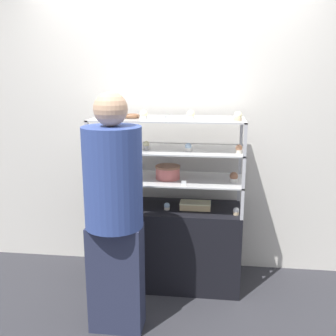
% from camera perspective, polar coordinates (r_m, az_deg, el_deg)
% --- Properties ---
extents(ground_plane, '(20.00, 20.00, 0.00)m').
position_cam_1_polar(ground_plane, '(3.57, -0.00, -16.06)').
color(ground_plane, '#2D2D33').
extents(back_wall, '(8.00, 0.05, 2.60)m').
position_cam_1_polar(back_wall, '(3.52, 0.76, 5.96)').
color(back_wall, silver).
rests_on(back_wall, ground_plane).
extents(display_base, '(1.21, 0.48, 0.68)m').
position_cam_1_polar(display_base, '(3.42, -0.00, -11.06)').
color(display_base, black).
rests_on(display_base, ground_plane).
extents(display_riser_lower, '(1.21, 0.48, 0.25)m').
position_cam_1_polar(display_riser_lower, '(3.22, -0.00, -1.74)').
color(display_riser_lower, '#B7B7BC').
rests_on(display_riser_lower, display_base).
extents(display_riser_middle, '(1.21, 0.48, 0.25)m').
position_cam_1_polar(display_riser_middle, '(3.16, -0.00, 2.55)').
color(display_riser_middle, '#B7B7BC').
rests_on(display_riser_middle, display_riser_lower).
extents(display_riser_upper, '(1.21, 0.48, 0.25)m').
position_cam_1_polar(display_riser_upper, '(3.13, -0.00, 6.98)').
color(display_riser_upper, '#B7B7BC').
rests_on(display_riser_upper, display_riser_middle).
extents(layer_cake_centerpiece, '(0.20, 0.20, 0.11)m').
position_cam_1_polar(layer_cake_centerpiece, '(3.19, 0.00, -0.61)').
color(layer_cake_centerpiece, '#C66660').
rests_on(layer_cake_centerpiece, display_riser_lower).
extents(sheet_cake_frosted, '(0.25, 0.13, 0.06)m').
position_cam_1_polar(sheet_cake_frosted, '(3.24, 3.99, -5.43)').
color(sheet_cake_frosted, '#DBBC84').
rests_on(sheet_cake_frosted, display_base).
extents(cupcake_0, '(0.05, 0.05, 0.06)m').
position_cam_1_polar(cupcake_0, '(3.33, -9.63, -5.06)').
color(cupcake_0, '#CCB28C').
rests_on(cupcake_0, display_base).
extents(cupcake_1, '(0.05, 0.05, 0.06)m').
position_cam_1_polar(cupcake_1, '(3.26, -4.70, -5.32)').
color(cupcake_1, beige).
rests_on(cupcake_1, display_base).
extents(cupcake_2, '(0.05, 0.05, 0.06)m').
position_cam_1_polar(cupcake_2, '(3.21, -0.12, -5.58)').
color(cupcake_2, beige).
rests_on(cupcake_2, display_base).
extents(cupcake_3, '(0.05, 0.05, 0.06)m').
position_cam_1_polar(cupcake_3, '(3.14, 9.86, -6.20)').
color(cupcake_3, '#CCB28C').
rests_on(cupcake_3, display_base).
extents(price_tag_0, '(0.04, 0.00, 0.04)m').
position_cam_1_polar(price_tag_0, '(3.15, -8.04, -6.22)').
color(price_tag_0, white).
rests_on(price_tag_0, display_base).
extents(cupcake_4, '(0.07, 0.07, 0.08)m').
position_cam_1_polar(cupcake_4, '(3.25, -9.56, -0.85)').
color(cupcake_4, white).
rests_on(cupcake_4, display_riser_lower).
extents(cupcake_5, '(0.07, 0.07, 0.08)m').
position_cam_1_polar(cupcake_5, '(3.14, 9.53, -1.32)').
color(cupcake_5, white).
rests_on(cupcake_5, display_riser_lower).
extents(price_tag_1, '(0.04, 0.00, 0.04)m').
position_cam_1_polar(price_tag_1, '(2.98, 2.30, -2.27)').
color(price_tag_1, white).
rests_on(price_tag_1, display_riser_lower).
extents(cupcake_6, '(0.05, 0.05, 0.07)m').
position_cam_1_polar(cupcake_6, '(3.15, -10.12, 3.19)').
color(cupcake_6, '#CCB28C').
rests_on(cupcake_6, display_riser_middle).
extents(cupcake_7, '(0.05, 0.05, 0.07)m').
position_cam_1_polar(cupcake_7, '(3.14, -3.17, 3.33)').
color(cupcake_7, white).
rests_on(cupcake_7, display_riser_middle).
extents(cupcake_8, '(0.05, 0.05, 0.07)m').
position_cam_1_polar(cupcake_8, '(3.04, 2.96, 3.02)').
color(cupcake_8, white).
rests_on(cupcake_8, display_riser_middle).
extents(cupcake_9, '(0.05, 0.05, 0.07)m').
position_cam_1_polar(cupcake_9, '(3.02, 10.25, 2.72)').
color(cupcake_9, beige).
rests_on(cupcake_9, display_riser_middle).
extents(price_tag_2, '(0.04, 0.00, 0.04)m').
position_cam_1_polar(price_tag_2, '(3.00, -6.78, 2.57)').
color(price_tag_2, white).
rests_on(price_tag_2, display_riser_middle).
extents(cupcake_10, '(0.06, 0.06, 0.07)m').
position_cam_1_polar(cupcake_10, '(3.19, -10.08, 7.75)').
color(cupcake_10, white).
rests_on(cupcake_10, display_riser_upper).
extents(cupcake_11, '(0.06, 0.06, 0.07)m').
position_cam_1_polar(cupcake_11, '(3.08, -3.54, 7.73)').
color(cupcake_11, white).
rests_on(cupcake_11, display_riser_upper).
extents(cupcake_12, '(0.06, 0.06, 0.07)m').
position_cam_1_polar(cupcake_12, '(3.06, 3.32, 7.70)').
color(cupcake_12, white).
rests_on(cupcake_12, display_riser_upper).
extents(cupcake_13, '(0.06, 0.06, 0.07)m').
position_cam_1_polar(cupcake_13, '(2.98, 10.11, 7.36)').
color(cupcake_13, '#CCB28C').
rests_on(cupcake_13, display_riser_upper).
extents(price_tag_3, '(0.04, 0.00, 0.04)m').
position_cam_1_polar(price_tag_3, '(2.90, -0.16, 7.20)').
color(price_tag_3, white).
rests_on(price_tag_3, display_riser_upper).
extents(donut_glazed, '(0.13, 0.13, 0.03)m').
position_cam_1_polar(donut_glazed, '(3.14, -5.32, 7.52)').
color(donut_glazed, brown).
rests_on(donut_glazed, display_riser_upper).
extents(customer_figure, '(0.39, 0.39, 1.66)m').
position_cam_1_polar(customer_figure, '(2.65, -7.85, -5.97)').
color(customer_figure, '#282D47').
rests_on(customer_figure, ground_plane).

